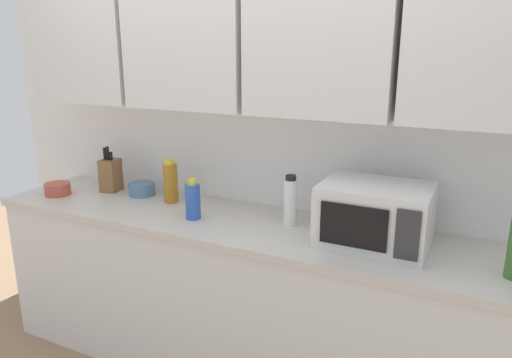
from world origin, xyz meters
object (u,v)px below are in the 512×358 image
Objects in this scene: microwave at (375,215)px; bottle_amber_vinegar at (171,182)px; knife_block at (111,175)px; bottle_white_jar at (290,201)px; bottle_blue_cleaner at (193,201)px; bowl_ceramic_small at (58,189)px; bowl_mixing_large at (142,189)px.

microwave is 1.91× the size of bottle_amber_vinegar.
knife_block is 1.23m from bottle_white_jar.
bottle_blue_cleaner reaches higher than bowl_ceramic_small.
bowl_ceramic_small is at bearing -137.78° from knife_block.
bottle_white_jar is at bearing 15.85° from bottle_blue_cleaner.
microwave reaches higher than bottle_white_jar.
bottle_white_jar is at bearing -3.77° from bowl_mixing_large.
bottle_amber_vinegar is at bearing 177.25° from bottle_white_jar.
bowl_ceramic_small is (-1.46, -0.16, -0.09)m from bottle_white_jar.
bottle_blue_cleaner is at bearing 1.19° from bowl_ceramic_small.
bottle_white_jar reaches higher than bowl_mixing_large.
microwave is 3.05× the size of bowl_mixing_large.
bowl_mixing_large is at bearing 176.23° from bottle_white_jar.
knife_block reaches higher than bowl_ceramic_small.
knife_block is 0.76m from bottle_blue_cleaner.
microwave is at bearing -4.85° from bowl_mixing_large.
knife_block is at bearing 177.57° from bottle_white_jar.
bowl_mixing_large is at bearing 158.06° from bottle_blue_cleaner.
bottle_amber_vinegar is 1.64× the size of bowl_ceramic_small.
bottle_white_jar is at bearing 6.22° from bowl_ceramic_small.
bottle_blue_cleaner is 0.32m from bottle_amber_vinegar.
knife_block is 0.24m from bowl_mixing_large.
bottle_amber_vinegar reaches higher than bowl_mixing_large.
microwave reaches higher than bottle_blue_cleaner.
knife_block is 1.33× the size of bottle_blue_cleaner.
microwave is at bearing 5.16° from bottle_blue_cleaner.
bowl_ceramic_small is at bearing -173.78° from bottle_white_jar.
bottle_blue_cleaner is at bearing -21.94° from bowl_mixing_large.
microwave is at bearing -7.33° from bottle_white_jar.
bottle_white_jar reaches higher than bottle_blue_cleaner.
knife_block is at bearing 42.22° from bowl_ceramic_small.
bottle_white_jar is (1.23, -0.05, 0.02)m from knife_block.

